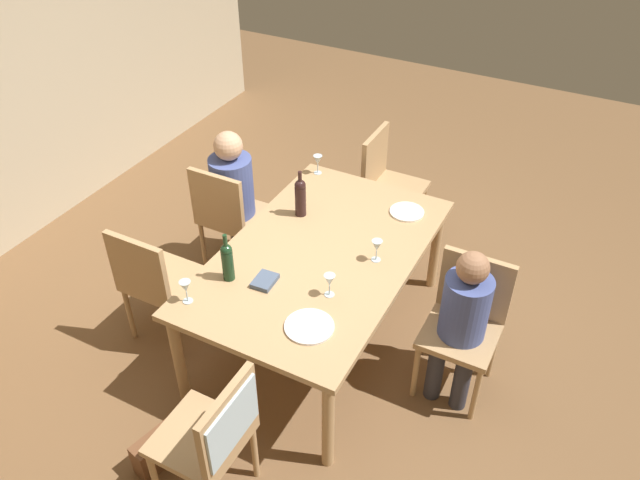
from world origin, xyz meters
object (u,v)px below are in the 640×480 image
Objects in this scene: dinner_plate_guest_left at (309,326)px; handbag at (157,450)px; chair_left_end at (218,431)px; wine_glass_near_right at (377,246)px; wine_bottle_dark_red at (300,196)px; person_man_bearded at (235,190)px; wine_bottle_tall_green at (227,260)px; chair_right_end at (387,179)px; dinner_plate_host at (407,212)px; wine_glass_centre at (330,281)px; wine_glass_far at (318,161)px; dining_table at (320,261)px; person_woman_host at (463,317)px; wine_glass_near_left at (186,287)px; chair_far_left at (154,278)px; chair_near at (466,317)px; chair_far_right at (228,212)px.

dinner_plate_guest_left is 0.99× the size of handbag.
chair_left_end reaches higher than handbag.
dinner_plate_guest_left is at bearing 172.84° from wine_glass_near_right.
wine_bottle_dark_red is at bearing 71.85° from wine_glass_near_right.
wine_bottle_tall_green is at bearing -57.49° from person_man_bearded.
chair_right_end is 1.98m from dinner_plate_guest_left.
wine_bottle_dark_red is 1.43× the size of dinner_plate_host.
wine_glass_centre and wine_glass_far have the same top height.
dining_table is 7.94× the size of dinner_plate_host.
dining_table is 0.96m from person_woman_host.
wine_glass_near_left and wine_glass_far have the same top height.
person_woman_host reaches higher than dinner_plate_host.
person_man_bearded is at bearing 90.00° from chair_far_left.
wine_bottle_dark_red is 0.74m from dinner_plate_host.
wine_bottle_dark_red reaches higher than chair_near.
chair_far_left is 6.17× the size of wine_glass_far.
wine_glass_near_right is at bearing 25.08° from chair_far_left.
wine_glass_far reaches higher than dinner_plate_host.
chair_left_end is at bearing 4.56° from chair_right_end.
wine_glass_far is 1.63m from dinner_plate_guest_left.
person_woman_host is (1.30, -0.83, 0.04)m from chair_left_end.
wine_glass_near_right is at bearing -178.23° from dinner_plate_host.
chair_far_right is 6.17× the size of wine_glass_centre.
dinner_plate_guest_left is (-0.71, 0.09, -0.10)m from wine_glass_near_right.
wine_bottle_dark_red is at bearing 51.97° from chair_far_left.
chair_left_end is at bearing 171.20° from wine_glass_near_right.
chair_right_end is 6.17× the size of wine_glass_far.
person_man_bearded is 1.30m from dinner_plate_host.
chair_right_end is 0.68m from wine_glass_far.
wine_glass_near_right is (0.61, -1.30, 0.31)m from chair_far_left.
wine_glass_near_left is (-1.20, -0.49, 0.18)m from person_man_bearded.
wine_glass_centre is 1.36m from wine_glass_far.
handbag is at bearing -53.20° from chair_far_left.
chair_near is at bearing -67.13° from wine_bottle_tall_green.
handbag is at bearing 153.96° from wine_glass_near_right.
chair_right_end reaches higher than dinner_plate_guest_left.
dining_table is 2.05× the size of chair_far_left.
wine_bottle_tall_green is at bearing 148.62° from dinner_plate_host.
chair_far_right is 6.17× the size of wine_glass_near_right.
dinner_plate_guest_left is (-0.14, -0.62, -0.13)m from wine_bottle_tall_green.
chair_right_end reaches higher than wine_glass_near_left.
chair_near is 1.01m from dinner_plate_guest_left.
dinner_plate_host is (0.69, 0.63, 0.12)m from person_woman_host.
chair_far_right is 2.83× the size of wine_bottle_tall_green.
dining_table is 6.79× the size of dinner_plate_guest_left.
chair_far_right reaches higher than wine_glass_far.
dinner_plate_guest_left is (-0.61, -0.25, 0.08)m from dining_table.
person_woman_host is 7.27× the size of wine_glass_centre.
chair_near is 2.71× the size of wine_bottle_dark_red.
wine_glass_centre is at bearing -29.10° from chair_far_right.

